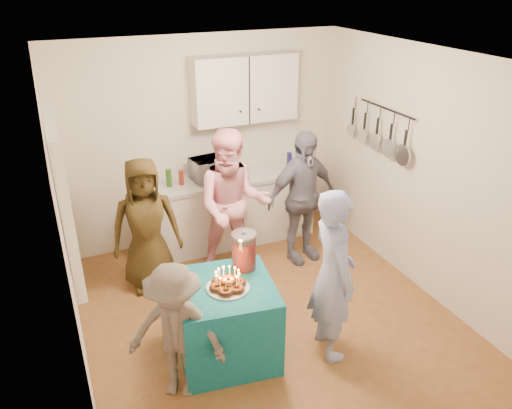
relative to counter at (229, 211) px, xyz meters
name	(u,v)px	position (x,y,z in m)	size (l,w,h in m)	color
floor	(269,318)	(-0.20, -1.70, -0.43)	(4.00, 4.00, 0.00)	brown
ceiling	(273,60)	(-0.20, -1.70, 2.17)	(4.00, 4.00, 0.00)	white
back_wall	(204,142)	(-0.20, 0.30, 0.87)	(3.60, 3.60, 0.00)	silver
left_wall	(65,244)	(-2.00, -1.70, 0.87)	(4.00, 4.00, 0.00)	silver
right_wall	(426,175)	(1.60, -1.70, 0.87)	(4.00, 4.00, 0.00)	silver
window_night	(61,200)	(-1.97, -1.40, 1.12)	(0.04, 1.00, 1.20)	black
counter	(229,211)	(0.00, 0.00, 0.00)	(2.20, 0.58, 0.86)	white
countertop	(228,178)	(0.00, 0.00, 0.46)	(2.24, 0.62, 0.05)	beige
upper_cabinet	(245,89)	(0.30, 0.15, 1.52)	(1.30, 0.30, 0.80)	white
pot_rack	(383,131)	(1.52, -1.00, 1.17)	(0.12, 1.00, 0.60)	black
microwave	(212,169)	(-0.20, 0.00, 0.62)	(0.50, 0.34, 0.27)	white
party_table	(226,320)	(-0.78, -2.01, -0.05)	(0.85, 0.85, 0.76)	#116374
donut_cake	(228,279)	(-0.77, -2.05, 0.42)	(0.38, 0.38, 0.18)	#381C0C
punch_jar	(244,252)	(-0.52, -1.80, 0.50)	(0.22, 0.22, 0.34)	red
man_birthday	(333,275)	(0.12, -2.32, 0.39)	(0.60, 0.39, 1.65)	#9EADE6
woman_back_left	(146,225)	(-1.18, -0.61, 0.33)	(0.75, 0.49, 1.52)	brown
woman_back_center	(233,206)	(-0.22, -0.76, 0.45)	(0.85, 0.66, 1.75)	pink
woman_back_right	(302,198)	(0.65, -0.75, 0.39)	(0.96, 0.40, 1.63)	black
child_near_left	(176,333)	(-1.31, -2.28, 0.19)	(0.81, 0.46, 1.25)	#5B4F48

